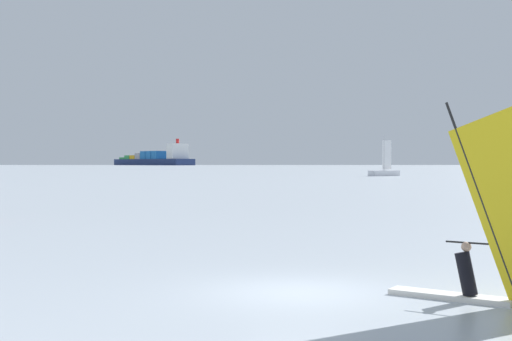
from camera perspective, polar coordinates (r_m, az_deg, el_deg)
ground_plane at (r=16.11m, az=3.76°, el=-10.07°), size 4000.00×4000.00×0.00m
windsurfer at (r=15.46m, az=18.69°, el=-5.93°), size 3.75×2.41×4.48m
cargo_ship at (r=909.41m, az=-8.46°, el=0.94°), size 125.72×124.46×33.43m
distant_headland at (r=1433.47m, az=-1.44°, el=1.11°), size 797.14×356.45×29.68m
small_sailboat at (r=159.32m, az=10.62°, el=-0.13°), size 7.47×5.57×9.23m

